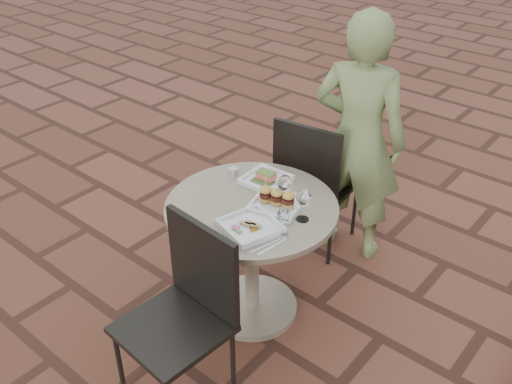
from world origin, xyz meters
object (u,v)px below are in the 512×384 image
Objects in this scene: plate_salmon at (266,179)px; plate_tuna at (250,226)px; cafe_table at (252,243)px; diner at (358,140)px; chair_far at (313,176)px; plate_sliders at (277,201)px; chair_near at (187,302)px.

plate_salmon reaches higher than plate_tuna.
cafe_table is 0.57× the size of diner.
chair_far is 0.91m from plate_tuna.
plate_salmon is at bearing 83.02° from chair_far.
diner is at bearing 91.80° from plate_tuna.
plate_salmon is at bearing 119.15° from plate_tuna.
plate_salmon is at bearing 61.37° from diner.
diner is at bearing 90.96° from plate_sliders.
cafe_table is 0.31m from plate_sliders.
cafe_table is at bearing -147.29° from plate_sliders.
plate_sliders reaches higher than plate_salmon.
chair_near reaches higher than plate_tuna.
plate_salmon is 0.80× the size of plate_sliders.
cafe_table is 0.36m from plate_salmon.
plate_tuna is (0.01, 0.43, 0.20)m from chair_near.
diner reaches higher than plate_tuna.
plate_salmon is (-0.21, 0.82, 0.20)m from chair_near.
chair_far is 3.89× the size of plate_salmon.
cafe_table is 0.71m from chair_far.
plate_salmon is 0.44m from plate_tuna.
diner reaches higher than chair_far.
plate_tuna is at bearing -51.63° from cafe_table.
chair_near is at bearing -75.89° from plate_salmon.
plate_sliders is at bearing 32.71° from cafe_table.
chair_near reaches higher than cafe_table.
plate_sliders is at bearing 94.81° from chair_near.
plate_sliders is at bearing 77.91° from diner.
plate_tuna is (0.13, -0.16, 0.26)m from cafe_table.
plate_tuna is (0.02, -0.23, -0.02)m from plate_sliders.
plate_sliders is (0.11, 0.07, 0.28)m from cafe_table.
diner is 0.68m from plate_salmon.
chair_near is 3.89× the size of plate_salmon.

